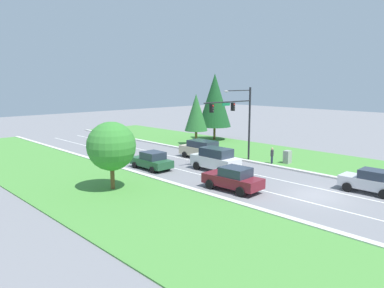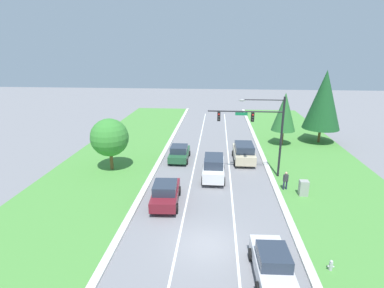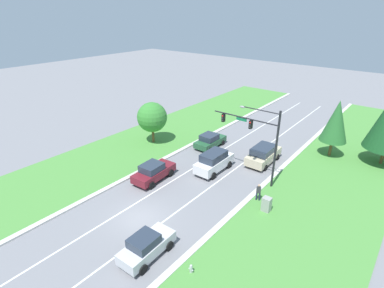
{
  "view_description": "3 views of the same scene",
  "coord_description": "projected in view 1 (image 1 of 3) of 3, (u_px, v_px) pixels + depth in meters",
  "views": [
    {
      "loc": [
        -24.6,
        -12.77,
        8.19
      ],
      "look_at": [
        -0.69,
        12.35,
        2.37
      ],
      "focal_mm": 35.0,
      "sensor_mm": 36.0,
      "label": 1
    },
    {
      "loc": [
        0.43,
        -15.74,
        11.38
      ],
      "look_at": [
        -2.07,
        13.44,
        2.3
      ],
      "focal_mm": 28.0,
      "sensor_mm": 36.0,
      "label": 2
    },
    {
      "loc": [
        15.6,
        -12.73,
        15.58
      ],
      "look_at": [
        -2.39,
        9.8,
        2.48
      ],
      "focal_mm": 28.0,
      "sensor_mm": 36.0,
      "label": 3
    }
  ],
  "objects": [
    {
      "name": "lane_stripe_inner_right",
      "position": [
        328.0,
        190.0,
        28.43
      ],
      "size": [
        0.14,
        81.0,
        0.01
      ],
      "color": "white",
      "rests_on": "ground_plane"
    },
    {
      "name": "white_suv",
      "position": [
        215.0,
        159.0,
        34.45
      ],
      "size": [
        2.12,
        4.79,
        2.15
      ],
      "rotation": [
        0.0,
        0.0,
        0.0
      ],
      "color": "white",
      "rests_on": "ground_plane"
    },
    {
      "name": "utility_cabinet",
      "position": [
        287.0,
        157.0,
        37.42
      ],
      "size": [
        0.7,
        0.6,
        1.35
      ],
      "color": "#9E9E99",
      "rests_on": "ground_plane"
    },
    {
      "name": "burgundy_sedan",
      "position": [
        233.0,
        179.0,
        28.29
      ],
      "size": [
        2.32,
        4.74,
        1.82
      ],
      "rotation": [
        0.0,
        0.0,
        0.06
      ],
      "color": "maroon",
      "rests_on": "ground_plane"
    },
    {
      "name": "conifer_far_right_tree",
      "position": [
        215.0,
        100.0,
        51.91
      ],
      "size": [
        4.58,
        4.58,
        9.26
      ],
      "color": "brown",
      "rests_on": "ground_plane"
    },
    {
      "name": "silver_sedan",
      "position": [
        371.0,
        181.0,
        27.63
      ],
      "size": [
        2.05,
        4.24,
        1.78
      ],
      "rotation": [
        0.0,
        0.0,
        0.04
      ],
      "color": "silver",
      "rests_on": "ground_plane"
    },
    {
      "name": "pedestrian",
      "position": [
        272.0,
        155.0,
        37.22
      ],
      "size": [
        0.43,
        0.33,
        1.69
      ],
      "rotation": [
        0.0,
        0.0,
        3.47
      ],
      "color": "#232842",
      "rests_on": "ground_plane"
    },
    {
      "name": "champagne_suv",
      "position": [
        202.0,
        149.0,
        40.14
      ],
      "size": [
        2.34,
        5.05,
        1.94
      ],
      "rotation": [
        0.0,
        0.0,
        0.01
      ],
      "color": "beige",
      "rests_on": "ground_plane"
    },
    {
      "name": "lane_stripe_inner_left",
      "position": [
        303.0,
        201.0,
        25.98
      ],
      "size": [
        0.14,
        81.0,
        0.01
      ],
      "color": "white",
      "rests_on": "ground_plane"
    },
    {
      "name": "traffic_signal_mast",
      "position": [
        238.0,
        113.0,
        37.22
      ],
      "size": [
        6.83,
        0.41,
        7.6
      ],
      "color": "black",
      "rests_on": "ground_plane"
    },
    {
      "name": "forest_sedan",
      "position": [
        152.0,
        160.0,
        35.22
      ],
      "size": [
        2.14,
        4.38,
        1.68
      ],
      "rotation": [
        0.0,
        0.0,
        0.0
      ],
      "color": "#235633",
      "rests_on": "ground_plane"
    },
    {
      "name": "oak_near_left_tree",
      "position": [
        111.0,
        146.0,
        28.02
      ],
      "size": [
        3.69,
        3.69,
        5.24
      ],
      "color": "brown",
      "rests_on": "ground_plane"
    },
    {
      "name": "conifer_near_right_tree",
      "position": [
        196.0,
        112.0,
        47.7
      ],
      "size": [
        2.94,
        2.94,
        6.63
      ],
      "color": "brown",
      "rests_on": "ground_plane"
    },
    {
      "name": "curb_strip_left",
      "position": [
        271.0,
        213.0,
        23.35
      ],
      "size": [
        0.5,
        90.0,
        0.15
      ],
      "color": "beige",
      "rests_on": "ground_plane"
    },
    {
      "name": "grass_verge_right",
      "position": [
        374.0,
        170.0,
        34.61
      ],
      "size": [
        10.0,
        90.0,
        0.08
      ],
      "color": "#4C8E3D",
      "rests_on": "ground_plane"
    },
    {
      "name": "fire_hydrant",
      "position": [
        377.0,
        179.0,
        30.49
      ],
      "size": [
        0.34,
        0.2,
        0.7
      ],
      "color": "#B7B7BC",
      "rests_on": "ground_plane"
    },
    {
      "name": "curb_strip_right",
      "position": [
        350.0,
        180.0,
        31.03
      ],
      "size": [
        0.5,
        90.0,
        0.15
      ],
      "color": "beige",
      "rests_on": "ground_plane"
    },
    {
      "name": "ground_plane",
      "position": [
        316.0,
        195.0,
        27.2
      ],
      "size": [
        160.0,
        160.0,
        0.0
      ],
      "primitive_type": "plane",
      "color": "slate"
    },
    {
      "name": "grass_verge_left",
      "position": [
        213.0,
        237.0,
        19.78
      ],
      "size": [
        10.0,
        90.0,
        0.08
      ],
      "color": "#4C8E3D",
      "rests_on": "ground_plane"
    }
  ]
}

